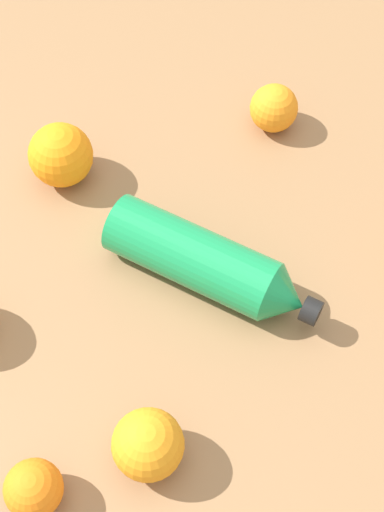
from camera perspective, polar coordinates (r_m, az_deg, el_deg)
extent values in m
plane|color=olive|center=(0.93, -0.99, 0.35)|extent=(2.40, 2.40, 0.00)
cylinder|color=#198C4C|center=(0.88, 0.00, 0.00)|extent=(0.22, 0.15, 0.07)
cone|color=#198C4C|center=(0.86, 7.26, -3.34)|extent=(0.06, 0.08, 0.07)
cylinder|color=black|center=(0.85, 9.07, -4.17)|extent=(0.03, 0.04, 0.03)
sphere|color=orange|center=(0.98, -9.99, 7.60)|extent=(0.08, 0.08, 0.08)
sphere|color=orange|center=(0.78, -3.27, -14.18)|extent=(0.08, 0.08, 0.08)
sphere|color=orange|center=(0.79, -12.00, -16.98)|extent=(0.06, 0.06, 0.06)
sphere|color=orange|center=(1.04, 6.26, 11.16)|extent=(0.07, 0.07, 0.07)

